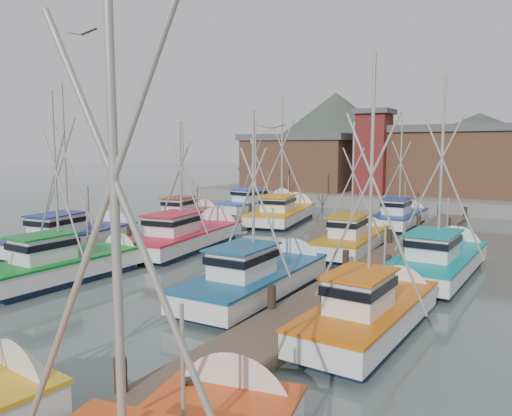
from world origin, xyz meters
The scene contains 21 objects.
ground centered at (0.00, 0.00, 0.00)m, with size 260.00×260.00×0.00m, color #4F5F5B.
dock_left centered at (-7.00, 4.04, 0.21)m, with size 2.30×46.00×1.50m.
dock_right centered at (7.00, 4.04, 0.21)m, with size 2.30×46.00×1.50m.
quay centered at (0.00, 37.00, 0.60)m, with size 44.00×16.00×1.20m, color gray.
shed_left centered at (-11.00, 35.00, 4.34)m, with size 12.72×8.48×6.20m.
shed_center centered at (6.00, 37.00, 4.69)m, with size 14.84×9.54×6.90m.
lookout_tower centered at (-2.00, 33.00, 5.55)m, with size 3.60×3.60×8.50m.
distant_hills centered at (-12.76, 122.59, 0.00)m, with size 175.00×140.00×42.00m.
boat_4 centered at (-4.38, -2.07, 0.68)m, with size 3.57×8.34×9.02m.
boat_5 centered at (4.19, 0.38, 0.68)m, with size 3.31×8.93×8.12m.
boat_6 centered at (-9.90, 2.72, 0.69)m, with size 4.21×9.68×10.36m.
boat_7 centered at (9.44, -1.32, 0.68)m, with size 3.69×7.89×9.36m.
boat_8 centered at (-4.48, 6.40, 0.68)m, with size 4.57×10.47×8.37m.
boat_9 centered at (4.46, 10.37, 0.68)m, with size 3.21×8.40×8.01m.
boat_10 centered at (-10.03, 13.17, 0.68)m, with size 3.76×8.40×8.53m.
boat_11 centered at (9.77, 7.48, 0.69)m, with size 4.02×9.28×9.95m.
boat_12 centered at (-4.48, 18.57, 0.69)m, with size 5.20×10.75×10.98m.
boat_13 centered at (4.23, 21.02, 0.68)m, with size 3.44×8.41×8.63m.
boat_14 centered at (-9.33, 22.97, 0.68)m, with size 4.27×9.99×9.26m.
gull_near centered at (-1.85, -3.10, 10.35)m, with size 1.55×0.63×0.24m.
gull_far centered at (2.18, 4.70, 6.94)m, with size 1.55×0.61×0.24m.
Camera 1 is at (14.29, -16.65, 5.98)m, focal length 35.00 mm.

